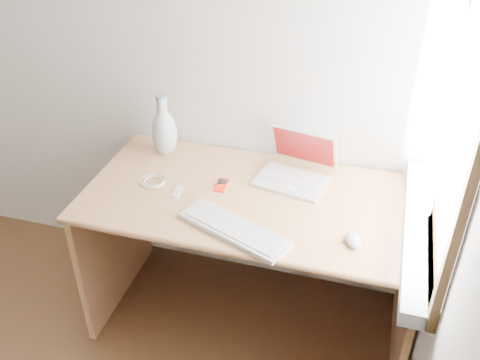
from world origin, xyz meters
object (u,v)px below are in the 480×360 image
(desk, at_px, (257,224))
(laptop, at_px, (293,169))
(external_keyboard, at_px, (234,229))
(vase, at_px, (164,131))

(desk, relative_size, laptop, 4.27)
(desk, relative_size, external_keyboard, 2.99)
(external_keyboard, distance_m, vase, 0.67)
(desk, distance_m, laptop, 0.31)
(desk, xyz_separation_m, external_keyboard, (-0.01, -0.33, 0.23))
(desk, distance_m, external_keyboard, 0.40)
(desk, xyz_separation_m, vase, (-0.48, 0.14, 0.34))
(external_keyboard, height_order, vase, vase)
(laptop, bearing_deg, desk, -133.17)
(vase, bearing_deg, laptop, -3.39)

